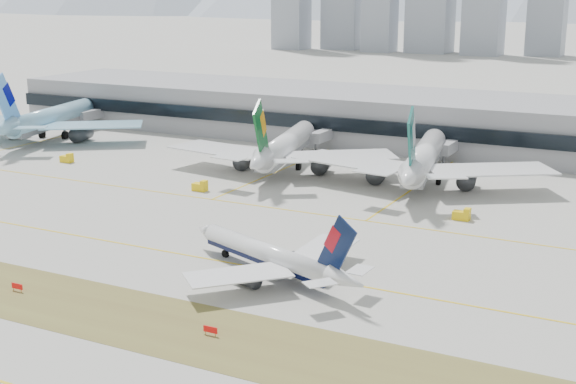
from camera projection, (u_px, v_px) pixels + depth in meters
The scene contains 11 objects.
ground at pixel (225, 251), 146.08m from camera, with size 3000.00×3000.00×0.00m, color #A19F97.
taxiing_airliner at pixel (273, 257), 132.80m from camera, with size 40.03×33.86×14.03m.
widebody_korean at pixel (50, 119), 252.10m from camera, with size 64.61×64.32×23.63m.
widebody_eva at pixel (284, 148), 209.52m from camera, with size 60.14×59.87×21.99m.
widebody_cathay at pixel (423, 160), 194.05m from camera, with size 62.65×62.13×22.73m.
terminal at pixel (423, 120), 243.15m from camera, with size 280.00×43.10×15.00m.
hold_sign_left at pixel (17, 286), 126.60m from camera, with size 2.20×0.15×1.35m.
hold_sign_right at pixel (210, 330), 110.62m from camera, with size 2.20×0.15×1.35m.
gse_b at pixel (200, 187), 189.00m from camera, with size 3.55×2.00×2.60m.
gse_c at pixel (462, 215), 165.46m from camera, with size 3.55×2.00×2.60m.
gse_a at pixel (67, 159), 219.66m from camera, with size 3.55×2.00×2.60m.
Camera 1 is at (73.66, -118.19, 46.86)m, focal length 50.00 mm.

